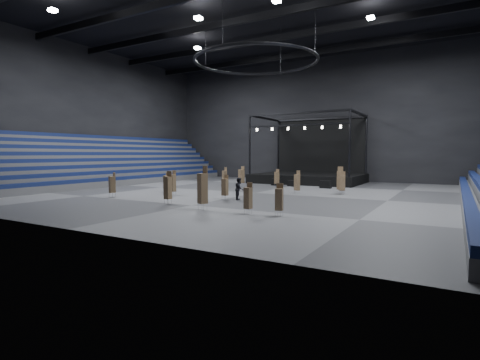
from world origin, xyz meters
The scene contains 30 objects.
floor centered at (0.00, 0.00, 0.00)m, with size 50.00×50.00×0.00m, color #555558.
ceiling centered at (0.00, 0.00, 18.00)m, with size 50.00×42.00×0.20m, color black.
wall_back centered at (0.00, 21.00, 9.00)m, with size 50.00×0.20×18.00m, color black.
wall_front centered at (0.00, -21.00, 9.00)m, with size 50.00×0.20×18.00m, color black.
wall_left centered at (-25.00, 0.00, 9.00)m, with size 0.20×42.00×18.00m, color black.
bleachers_left centered at (-22.94, 0.00, 1.73)m, with size 7.20×40.00×6.40m.
stage centered at (0.00, 16.24, 1.45)m, with size 14.00×10.00×9.20m.
truss_ring centered at (0.00, 0.00, 13.00)m, with size 12.30×12.30×5.15m.
roof_girders centered at (0.00, 0.00, 17.20)m, with size 49.00×30.35×0.70m.
floodlights centered at (0.00, -4.00, 16.60)m, with size 28.60×16.60×0.25m.
flight_case_left centered at (-1.87, 9.19, 0.41)m, with size 1.24×0.62×0.82m, color black.
flight_case_mid centered at (0.33, 8.91, 0.36)m, with size 1.09×0.55×0.73m, color black.
flight_case_right centered at (4.56, 8.58, 0.43)m, with size 1.30×0.65×0.87m, color black.
chair_stack_0 centered at (7.89, 2.95, 1.01)m, with size 0.59×0.59×1.87m.
chair_stack_1 centered at (0.35, -6.29, 1.13)m, with size 0.45×0.45×2.15m.
chair_stack_2 centered at (4.00, 1.11, 1.18)m, with size 0.56×0.56×2.31m.
chair_stack_3 centered at (7.57, 3.38, 1.39)m, with size 0.59×0.59×2.68m.
chair_stack_4 centered at (7.93, 2.93, 1.19)m, with size 0.61×0.61×2.22m.
chair_stack_5 centered at (-9.52, -9.76, 1.19)m, with size 0.64×0.64×2.24m.
chair_stack_6 centered at (-4.70, 5.38, 1.30)m, with size 0.70×0.70×2.45m.
chair_stack_7 centered at (-8.62, -3.53, 1.05)m, with size 0.50×0.50×2.01m.
chair_stack_8 centered at (2.12, -11.99, 1.57)m, with size 0.71×0.71×3.09m.
chair_stack_9 centered at (5.74, -11.99, 1.09)m, with size 0.48×0.48×2.07m.
chair_stack_10 centered at (-1.16, 7.72, 1.10)m, with size 0.51×0.51×2.10m.
chair_stack_11 centered at (-5.77, 3.31, 1.21)m, with size 0.54×0.54×2.37m.
chair_stack_12 centered at (-5.72, -5.86, 1.21)m, with size 0.48×0.48×2.37m.
chair_stack_13 centered at (-2.08, -10.80, 1.32)m, with size 0.49×0.49×2.58m.
chair_stack_14 centered at (7.83, -11.75, 1.10)m, with size 0.54×0.54×2.08m.
man_center centered at (-1.06, -7.44, 0.84)m, with size 0.61×0.40×1.68m, color black.
crew_member centered at (1.43, -5.70, 0.95)m, with size 0.93×0.72×1.90m, color black.
Camera 1 is at (17.35, -33.16, 3.92)m, focal length 28.00 mm.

